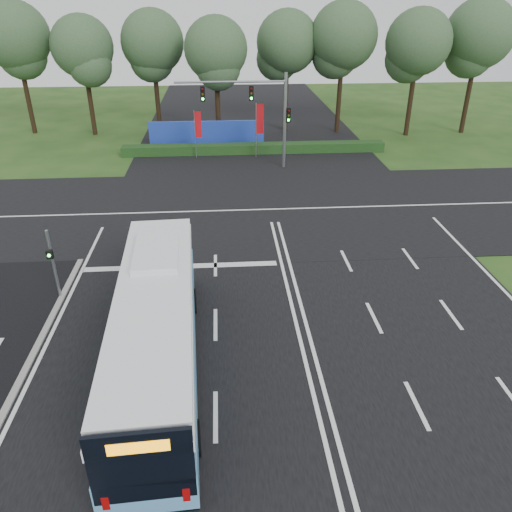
{
  "coord_description": "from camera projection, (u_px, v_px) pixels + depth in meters",
  "views": [
    {
      "loc": [
        -2.85,
        -16.76,
        12.04
      ],
      "look_at": [
        -1.49,
        2.0,
        2.08
      ],
      "focal_mm": 35.0,
      "sensor_mm": 36.0,
      "label": 1
    }
  ],
  "objects": [
    {
      "name": "blue_hoarding",
      "position": [
        207.0,
        134.0,
        43.62
      ],
      "size": [
        10.0,
        0.3,
        2.2
      ],
      "primitive_type": "cube",
      "color": "#203DB0",
      "rests_on": "ground"
    },
    {
      "name": "ground",
      "position": [
        295.0,
        322.0,
        20.59
      ],
      "size": [
        120.0,
        120.0,
        0.0
      ],
      "primitive_type": "plane",
      "color": "#224517",
      "rests_on": "ground"
    },
    {
      "name": "eucalyptus_row",
      "position": [
        256.0,
        40.0,
        44.32
      ],
      "size": [
        47.37,
        9.35,
        11.87
      ],
      "color": "black",
      "rests_on": "ground"
    },
    {
      "name": "kerb_strip",
      "position": [
        19.0,
        383.0,
        17.27
      ],
      "size": [
        0.25,
        18.0,
        0.12
      ],
      "primitive_type": "cube",
      "color": "gray",
      "rests_on": "ground"
    },
    {
      "name": "road_main",
      "position": [
        296.0,
        321.0,
        20.58
      ],
      "size": [
        20.0,
        120.0,
        0.04
      ],
      "primitive_type": "cube",
      "color": "black",
      "rests_on": "ground"
    },
    {
      "name": "hedge",
      "position": [
        254.0,
        149.0,
        42.0
      ],
      "size": [
        22.0,
        1.2,
        0.8
      ],
      "primitive_type": "cube",
      "color": "#163312",
      "rests_on": "ground"
    },
    {
      "name": "banner_flag_left",
      "position": [
        197.0,
        127.0,
        39.83
      ],
      "size": [
        0.56,
        0.12,
        3.83
      ],
      "rotation": [
        0.0,
        0.0,
        0.14
      ],
      "color": "gray",
      "rests_on": "ground"
    },
    {
      "name": "road_cross",
      "position": [
        268.0,
        210.0,
        31.16
      ],
      "size": [
        120.0,
        14.0,
        0.05
      ],
      "primitive_type": "cube",
      "color": "black",
      "rests_on": "ground"
    },
    {
      "name": "pedestrian_signal",
      "position": [
        53.0,
        262.0,
        21.36
      ],
      "size": [
        0.27,
        0.41,
        3.29
      ],
      "rotation": [
        0.0,
        0.0,
        0.05
      ],
      "color": "gray",
      "rests_on": "ground"
    },
    {
      "name": "banner_flag_mid",
      "position": [
        259.0,
        122.0,
        39.7
      ],
      "size": [
        0.65,
        0.11,
        4.41
      ],
      "rotation": [
        0.0,
        0.0,
        0.08
      ],
      "color": "gray",
      "rests_on": "ground"
    },
    {
      "name": "city_bus",
      "position": [
        157.0,
        328.0,
        17.22
      ],
      "size": [
        3.18,
        12.4,
        3.53
      ],
      "rotation": [
        0.0,
        0.0,
        0.05
      ],
      "color": "#5A9DD0",
      "rests_on": "ground"
    },
    {
      "name": "traffic_light_gantry",
      "position": [
        261.0,
        106.0,
        36.49
      ],
      "size": [
        8.41,
        0.28,
        7.0
      ],
      "color": "gray",
      "rests_on": "ground"
    }
  ]
}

